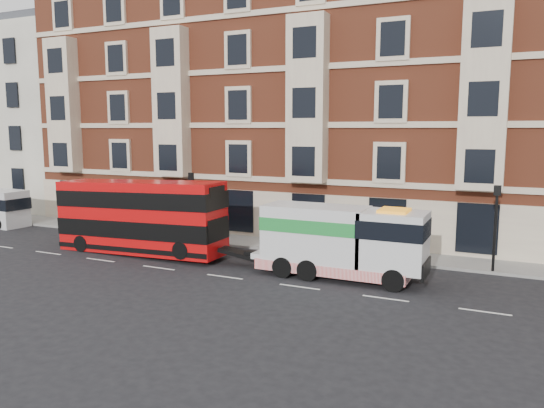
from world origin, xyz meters
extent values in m
plane|color=black|center=(0.00, 0.00, 0.00)|extent=(120.00, 120.00, 0.00)
cube|color=slate|center=(0.00, 7.50, 0.07)|extent=(90.00, 3.00, 0.15)
cube|color=brown|center=(0.50, 15.00, 9.00)|extent=(45.00, 12.00, 18.00)
cube|color=beige|center=(-30.00, 14.00, 8.00)|extent=(16.00, 10.00, 16.00)
cube|color=#33353A|center=(-30.00, 14.00, 16.40)|extent=(16.00, 8.50, 0.80)
cylinder|color=black|center=(-6.00, 6.20, 2.15)|extent=(0.14, 0.14, 4.00)
cube|color=black|center=(-6.00, 6.20, 4.25)|extent=(0.35, 0.15, 0.50)
cylinder|color=black|center=(12.00, 6.20, 2.15)|extent=(0.14, 0.14, 4.00)
cube|color=black|center=(12.00, 6.20, 4.25)|extent=(0.35, 0.15, 0.50)
cube|color=red|center=(-6.92, 2.20, 2.20)|extent=(10.49, 2.34, 4.12)
cube|color=black|center=(-6.92, 2.20, 1.59)|extent=(10.53, 2.40, 0.98)
cube|color=black|center=(-6.92, 2.20, 3.28)|extent=(10.53, 2.40, 0.94)
cylinder|color=black|center=(-10.48, 1.14, 0.49)|extent=(0.97, 0.30, 0.97)
cylinder|color=black|center=(-10.48, 3.26, 0.49)|extent=(0.97, 0.30, 0.97)
cylinder|color=black|center=(-3.36, 1.14, 0.77)|extent=(0.97, 0.30, 0.97)
cylinder|color=black|center=(-3.36, 3.26, 0.77)|extent=(0.97, 0.30, 0.97)
cube|color=silver|center=(5.08, 2.20, 0.89)|extent=(8.43, 2.15, 0.28)
cube|color=silver|center=(7.79, 2.20, 2.11)|extent=(3.00, 2.34, 2.72)
cube|color=silver|center=(3.95, 2.20, 2.15)|extent=(5.06, 2.34, 2.72)
cube|color=#1C8232|center=(3.95, 2.20, 2.62)|extent=(5.10, 2.38, 0.66)
cube|color=red|center=(4.89, 2.20, 0.56)|extent=(7.49, 2.40, 0.52)
cylinder|color=black|center=(8.07, 1.14, 0.52)|extent=(1.03, 0.33, 1.03)
cylinder|color=black|center=(8.07, 3.26, 0.52)|extent=(1.03, 0.33, 1.03)
cylinder|color=black|center=(3.95, 1.14, 0.52)|extent=(1.03, 0.37, 1.03)
cylinder|color=black|center=(3.95, 3.26, 0.52)|extent=(1.03, 0.37, 1.03)
cylinder|color=black|center=(2.64, 1.14, 0.52)|extent=(1.03, 0.37, 1.03)
cylinder|color=black|center=(2.64, 3.26, 0.52)|extent=(1.03, 0.37, 1.03)
cylinder|color=black|center=(-21.08, 5.88, 0.40)|extent=(0.81, 0.31, 0.79)
imported|color=black|center=(-14.82, 6.53, 1.01)|extent=(0.71, 0.56, 1.71)
camera|label=1|loc=(12.88, -22.07, 7.28)|focal=35.00mm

